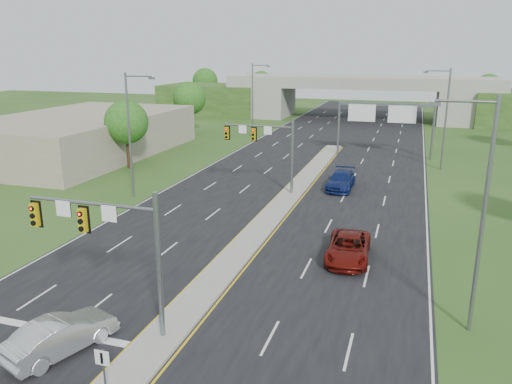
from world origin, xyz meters
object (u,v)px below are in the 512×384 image
object	(u,v)px
keep_right_sign	(103,367)
overpass	(360,101)
car_far_a	(348,248)
car_far_b	(341,180)
sign_gantry	(384,115)
signal_mast_far	(268,143)
car_silver	(61,335)
signal_mast_near	(112,237)

from	to	relation	value
keep_right_sign	overpass	xyz separation A→B (m)	(0.00, 84.53, 2.04)
car_far_a	car_far_b	world-z (taller)	car_far_b
keep_right_sign	sign_gantry	bearing A→B (deg)	82.30
signal_mast_far	car_far_a	world-z (taller)	signal_mast_far
overpass	car_silver	bearing A→B (deg)	-92.56
keep_right_sign	overpass	world-z (taller)	overpass
keep_right_sign	sign_gantry	xyz separation A→B (m)	(6.68, 49.45, 3.72)
sign_gantry	overpass	xyz separation A→B (m)	(-6.68, 35.08, -1.69)
keep_right_sign	car_silver	bearing A→B (deg)	148.96
signal_mast_near	car_far_a	size ratio (longest dim) A/B	1.24
car_silver	car_far_b	world-z (taller)	car_far_b
car_far_a	car_far_b	bearing A→B (deg)	96.86
signal_mast_far	overpass	size ratio (longest dim) A/B	0.09
signal_mast_near	overpass	xyz separation A→B (m)	(2.26, 80.07, -1.17)
keep_right_sign	car_far_b	xyz separation A→B (m)	(4.03, 32.95, -0.68)
signal_mast_far	overpass	world-z (taller)	overpass
car_far_b	overpass	bearing A→B (deg)	94.85
signal_mast_near	keep_right_sign	distance (m)	5.94
keep_right_sign	car_far_a	world-z (taller)	keep_right_sign
keep_right_sign	car_far_b	size ratio (longest dim) A/B	0.39
sign_gantry	car_far_b	bearing A→B (deg)	-99.13
overpass	car_silver	size ratio (longest dim) A/B	16.16
signal_mast_far	car_far_b	size ratio (longest dim) A/B	1.24
car_far_b	keep_right_sign	bearing A→B (deg)	-96.59
signal_mast_near	sign_gantry	world-z (taller)	signal_mast_near
car_silver	overpass	bearing A→B (deg)	-73.32
signal_mast_near	car_silver	world-z (taller)	signal_mast_near
signal_mast_far	overpass	xyz separation A→B (m)	(2.26, 55.07, -1.17)
keep_right_sign	car_silver	distance (m)	4.35
sign_gantry	car_far_b	size ratio (longest dim) A/B	2.05
car_far_a	car_far_b	size ratio (longest dim) A/B	0.99
signal_mast_near	car_far_b	xyz separation A→B (m)	(6.29, 28.50, -3.88)
overpass	car_far_a	bearing A→B (deg)	-84.22
keep_right_sign	car_far_a	distance (m)	17.58
sign_gantry	car_far_a	xyz separation A→B (m)	(0.24, -33.30, -4.44)
signal_mast_near	sign_gantry	distance (m)	45.88
car_far_b	signal_mast_near	bearing A→B (deg)	-102.07
sign_gantry	overpass	distance (m)	35.75
car_silver	signal_mast_far	bearing A→B (deg)	-73.74
keep_right_sign	overpass	size ratio (longest dim) A/B	0.03
signal_mast_far	keep_right_sign	bearing A→B (deg)	-85.61
signal_mast_near	signal_mast_far	world-z (taller)	same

